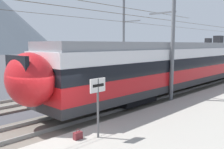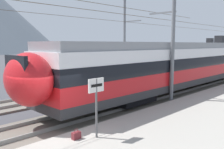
# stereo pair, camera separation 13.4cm
# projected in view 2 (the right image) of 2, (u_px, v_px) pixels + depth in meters

# --- Properties ---
(ground_plane) EXTENTS (400.00, 400.00, 0.00)m
(ground_plane) POSITION_uv_depth(u_px,v_px,m) (52.00, 138.00, 9.78)
(ground_plane) COLOR #424247
(track_near) EXTENTS (120.00, 3.00, 0.28)m
(track_near) POSITION_uv_depth(u_px,v_px,m) (38.00, 129.00, 10.57)
(track_near) COLOR #6B6359
(track_near) RESTS_ON ground
(train_near_platform) EXTENTS (31.52, 2.93, 4.27)m
(train_near_platform) POSITION_uv_depth(u_px,v_px,m) (195.00, 62.00, 20.69)
(train_near_platform) COLOR #2D2D30
(train_near_platform) RESTS_ON track_near
(train_far_track) EXTENTS (30.44, 3.01, 4.27)m
(train_far_track) POSITION_uv_depth(u_px,v_px,m) (193.00, 56.00, 30.99)
(train_far_track) COLOR #2D2D30
(train_far_track) RESTS_ON track_far
(catenary_mast_mid) EXTENTS (46.74, 1.90, 7.06)m
(catenary_mast_mid) POSITION_uv_depth(u_px,v_px,m) (171.00, 44.00, 14.95)
(catenary_mast_mid) COLOR slate
(catenary_mast_mid) RESTS_ON ground
(catenary_mast_far_side) EXTENTS (46.74, 2.16, 8.12)m
(catenary_mast_far_side) POSITION_uv_depth(u_px,v_px,m) (125.00, 39.00, 24.14)
(catenary_mast_far_side) COLOR slate
(catenary_mast_far_side) RESTS_ON ground
(platform_sign) EXTENTS (0.70, 0.08, 2.19)m
(platform_sign) POSITION_uv_depth(u_px,v_px,m) (96.00, 94.00, 8.77)
(platform_sign) COLOR #59595B
(platform_sign) RESTS_ON platform_slab
(handbag_near_sign) EXTENTS (0.32, 0.18, 0.39)m
(handbag_near_sign) POSITION_uv_depth(u_px,v_px,m) (76.00, 135.00, 8.80)
(handbag_near_sign) COLOR maroon
(handbag_near_sign) RESTS_ON platform_slab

